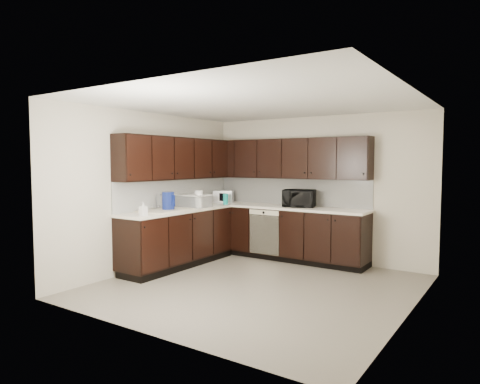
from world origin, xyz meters
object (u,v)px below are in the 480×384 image
(sink, at_px, (165,215))
(blue_pitcher, at_px, (168,201))
(microwave, at_px, (299,198))
(storage_bin, at_px, (194,201))
(toaster_oven, at_px, (224,196))

(sink, bearing_deg, blue_pitcher, 85.04)
(microwave, height_order, storage_bin, microwave)
(sink, distance_m, toaster_oven, 1.69)
(microwave, distance_m, blue_pitcher, 2.23)
(microwave, xyz_separation_m, storage_bin, (-1.51, -1.00, -0.05))
(toaster_oven, relative_size, blue_pitcher, 1.22)
(storage_bin, bearing_deg, sink, -88.79)
(blue_pitcher, bearing_deg, storage_bin, 97.08)
(toaster_oven, bearing_deg, storage_bin, -111.45)
(sink, relative_size, storage_bin, 1.56)
(microwave, height_order, toaster_oven, microwave)
(blue_pitcher, bearing_deg, microwave, 53.30)
(microwave, xyz_separation_m, blue_pitcher, (-1.49, -1.66, 0.00))
(toaster_oven, bearing_deg, blue_pitcher, -112.00)
(sink, distance_m, microwave, 2.29)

